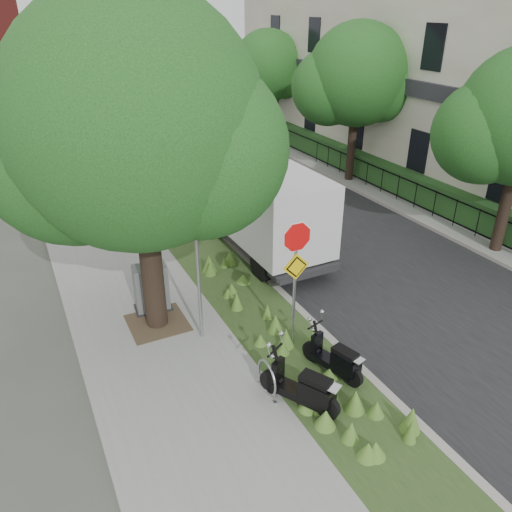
{
  "coord_description": "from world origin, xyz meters",
  "views": [
    {
      "loc": [
        -6.39,
        -7.52,
        7.27
      ],
      "look_at": [
        -1.19,
        2.93,
        1.3
      ],
      "focal_mm": 35.0,
      "sensor_mm": 36.0,
      "label": 1
    }
  ],
  "objects_px": {
    "scooter_near": "(308,392)",
    "sign_assembly": "(296,260)",
    "scooter_far": "(338,362)",
    "box_truck": "(266,208)",
    "utility_cabinet": "(151,289)"
  },
  "relations": [
    {
      "from": "sign_assembly",
      "to": "utility_cabinet",
      "type": "distance_m",
      "value": 4.17
    },
    {
      "from": "scooter_far",
      "to": "box_truck",
      "type": "distance_m",
      "value": 6.31
    },
    {
      "from": "sign_assembly",
      "to": "box_truck",
      "type": "relative_size",
      "value": 0.6
    },
    {
      "from": "utility_cabinet",
      "to": "scooter_near",
      "type": "bearing_deg",
      "value": -70.71
    },
    {
      "from": "box_truck",
      "to": "utility_cabinet",
      "type": "xyz_separation_m",
      "value": [
        -4.2,
        -1.71,
        -0.87
      ]
    },
    {
      "from": "sign_assembly",
      "to": "utility_cabinet",
      "type": "bearing_deg",
      "value": 130.64
    },
    {
      "from": "utility_cabinet",
      "to": "box_truck",
      "type": "bearing_deg",
      "value": 22.13
    },
    {
      "from": "sign_assembly",
      "to": "scooter_near",
      "type": "bearing_deg",
      "value": -112.58
    },
    {
      "from": "sign_assembly",
      "to": "scooter_far",
      "type": "height_order",
      "value": "sign_assembly"
    },
    {
      "from": "scooter_near",
      "to": "scooter_far",
      "type": "xyz_separation_m",
      "value": [
        1.08,
        0.51,
        -0.04
      ]
    },
    {
      "from": "sign_assembly",
      "to": "scooter_near",
      "type": "distance_m",
      "value": 2.76
    },
    {
      "from": "scooter_near",
      "to": "scooter_far",
      "type": "relative_size",
      "value": 1.03
    },
    {
      "from": "box_truck",
      "to": "utility_cabinet",
      "type": "bearing_deg",
      "value": -157.87
    },
    {
      "from": "scooter_near",
      "to": "sign_assembly",
      "type": "bearing_deg",
      "value": 67.42
    },
    {
      "from": "scooter_near",
      "to": "box_truck",
      "type": "xyz_separation_m",
      "value": [
        2.51,
        6.56,
        1.05
      ]
    }
  ]
}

